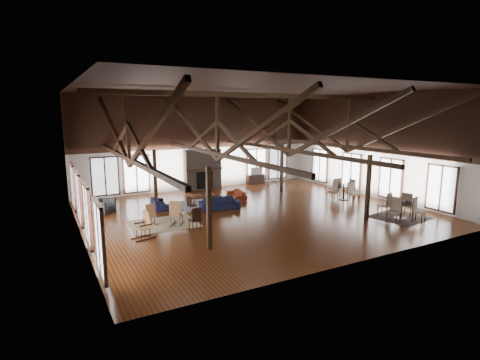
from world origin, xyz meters
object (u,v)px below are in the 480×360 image
coffee_table (202,196)px  tv_console (255,179)px  armchair (103,206)px  cafe_table_near (401,207)px  cafe_table_far (344,190)px  sofa_navy_front (220,203)px  sofa_orange (236,195)px  sofa_navy_left (160,203)px

coffee_table → tv_console: size_ratio=1.10×
armchair → cafe_table_near: 14.48m
coffee_table → cafe_table_far: cafe_table_far is taller
coffee_table → armchair: size_ratio=1.40×
sofa_navy_front → sofa_orange: bearing=50.4°
coffee_table → cafe_table_near: cafe_table_near is taller
sofa_navy_front → sofa_orange: sofa_navy_front is taller
sofa_orange → armchair: bearing=-86.9°
coffee_table → tv_console: tv_console is taller
cafe_table_near → sofa_navy_left: bearing=142.1°
cafe_table_near → sofa_orange: bearing=124.0°
armchair → cafe_table_far: 13.12m
tv_console → sofa_navy_left: bearing=-155.9°
coffee_table → armchair: (-5.08, 0.64, -0.13)m
sofa_navy_left → sofa_orange: (4.52, -0.06, -0.00)m
tv_console → cafe_table_far: bearing=-73.8°
cafe_table_near → sofa_navy_front: bearing=140.0°
cafe_table_near → tv_console: 11.02m
sofa_navy_front → armchair: size_ratio=2.05×
sofa_navy_front → tv_console: bearing=53.7°
sofa_orange → cafe_table_near: cafe_table_near is taller
cafe_table_far → armchair: bearing=164.2°
sofa_navy_front → cafe_table_near: bearing=-31.2°
cafe_table_far → coffee_table: bearing=158.8°
sofa_navy_front → armchair: 5.83m
coffee_table → cafe_table_near: bearing=-38.5°
sofa_navy_left → cafe_table_near: bearing=-122.1°
sofa_navy_left → coffee_table: (2.33, -0.21, 0.21)m
cafe_table_far → tv_console: size_ratio=1.70×
sofa_navy_front → sofa_navy_left: size_ratio=1.21×
coffee_table → tv_console: bearing=40.4°
cafe_table_far → tv_console: (-1.94, 6.68, -0.24)m
armchair → tv_console: (10.68, 3.11, -0.01)m
sofa_navy_front → sofa_navy_left: bearing=156.7°
armchair → cafe_table_far: size_ratio=0.46×
cafe_table_near → tv_console: size_ratio=1.73×
coffee_table → sofa_orange: bearing=10.6°
sofa_navy_left → armchair: (-2.75, 0.43, 0.08)m
sofa_navy_front → cafe_table_near: 8.83m
coffee_table → cafe_table_near: size_ratio=0.64×
sofa_orange → tv_console: bearing=143.5°
sofa_orange → armchair: (-7.27, 0.49, 0.08)m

